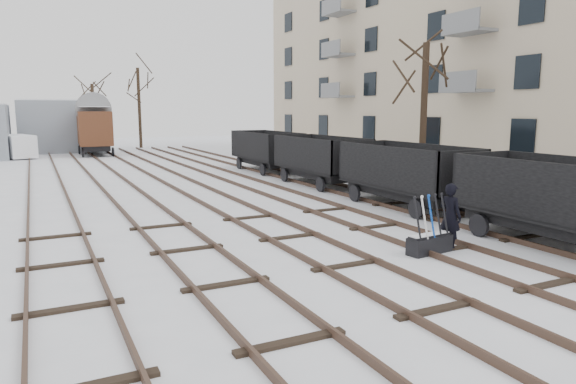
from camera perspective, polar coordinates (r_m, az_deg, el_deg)
name	(u,v)px	position (r m, az deg, el deg)	size (l,w,h in m)	color
ground	(348,266)	(12.19, 6.66, -8.20)	(120.00, 120.00, 0.00)	white
tracks	(188,186)	(24.52, -11.01, 0.63)	(13.90, 52.00, 0.16)	black
apartment_block	(498,38)	(35.73, 22.27, 15.58)	(10.12, 45.00, 16.10)	#C0AC93
shed_right	(62,126)	(49.81, -23.82, 6.77)	(7.00, 6.00, 4.50)	gray
ground_frame	(430,242)	(13.59, 15.47, -5.41)	(1.34, 0.58, 1.49)	black
worker	(450,216)	(14.04, 17.59, -2.59)	(0.64, 0.42, 1.75)	black
freight_wagon_a	(563,214)	(15.35, 28.25, -2.20)	(2.29, 5.73, 2.34)	black
freight_wagon_b	(406,183)	(19.67, 12.96, 0.93)	(2.29, 5.73, 2.34)	black
freight_wagon_c	(320,167)	(24.91, 3.61, 2.82)	(2.29, 5.73, 2.34)	black
freight_wagon_d	(267,156)	(30.59, -2.40, 4.00)	(2.29, 5.73, 2.34)	black
box_van_wagon	(94,127)	(44.23, -20.72, 6.77)	(2.90, 5.19, 3.88)	black
panel_van	(18,146)	(43.92, -27.81, 4.53)	(2.69, 4.29, 1.76)	white
tree_near	(423,118)	(24.09, 14.82, 8.00)	(0.30, 0.30, 6.55)	black
tree_far_left	(94,116)	(52.00, -20.77, 7.85)	(0.30, 0.30, 6.02)	black
tree_far_right	(139,108)	(51.64, -16.19, 8.93)	(0.30, 0.30, 7.56)	black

